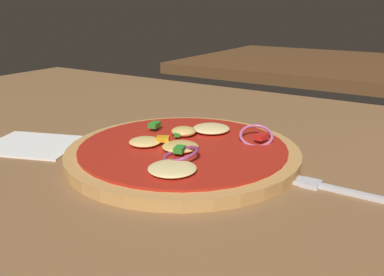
% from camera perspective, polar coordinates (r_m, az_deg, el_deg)
% --- Properties ---
extents(dining_table, '(1.41, 0.92, 0.03)m').
position_cam_1_polar(dining_table, '(0.49, -5.89, -5.50)').
color(dining_table, brown).
rests_on(dining_table, ground).
extents(pizza, '(0.28, 0.28, 0.03)m').
position_cam_1_polar(pizza, '(0.50, -1.19, -1.83)').
color(pizza, tan).
rests_on(pizza, dining_table).
extents(fork, '(0.15, 0.02, 0.01)m').
position_cam_1_polar(fork, '(0.44, 19.69, -6.78)').
color(fork, silver).
rests_on(fork, dining_table).
extents(napkin, '(0.14, 0.13, 0.00)m').
position_cam_1_polar(napkin, '(0.58, -20.99, -0.89)').
color(napkin, white).
rests_on(napkin, dining_table).
extents(background_table, '(0.89, 0.66, 0.03)m').
position_cam_1_polar(background_table, '(1.43, 18.79, 9.32)').
color(background_table, brown).
rests_on(background_table, ground).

